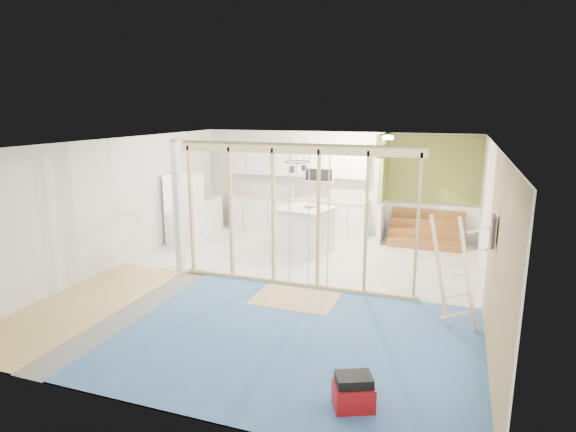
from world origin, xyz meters
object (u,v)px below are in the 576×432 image
(island, at_px, (306,231))
(fridge, at_px, (185,209))
(ladder, at_px, (457,274))
(toolbox, at_px, (353,393))

(island, bearing_deg, fridge, -163.06)
(fridge, bearing_deg, ladder, -29.87)
(toolbox, relative_size, ladder, 0.30)
(island, height_order, toolbox, island)
(island, bearing_deg, toolbox, -54.52)
(fridge, relative_size, toolbox, 3.21)
(fridge, height_order, toolbox, fridge)
(fridge, distance_m, island, 2.97)
(fridge, xyz_separation_m, ladder, (6.13, -2.76, 0.04))
(island, bearing_deg, ladder, -30.12)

